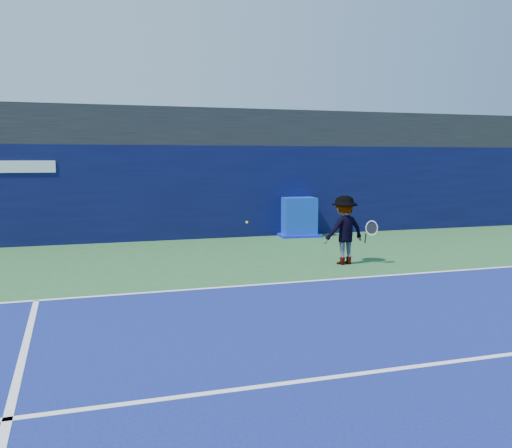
% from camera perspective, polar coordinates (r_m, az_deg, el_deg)
% --- Properties ---
extents(ground, '(80.00, 80.00, 0.00)m').
position_cam_1_polar(ground, '(9.36, 10.42, -9.58)').
color(ground, '#295C2D').
rests_on(ground, ground).
extents(baseline, '(24.00, 0.10, 0.01)m').
position_cam_1_polar(baseline, '(12.00, 3.59, -5.84)').
color(baseline, white).
rests_on(baseline, ground).
extents(service_line, '(24.00, 0.10, 0.01)m').
position_cam_1_polar(service_line, '(7.75, 17.64, -13.18)').
color(service_line, white).
rests_on(service_line, ground).
extents(stadium_band, '(36.00, 3.00, 1.20)m').
position_cam_1_polar(stadium_band, '(19.90, -5.45, 9.46)').
color(stadium_band, black).
rests_on(stadium_band, back_wall_assembly).
extents(back_wall_assembly, '(36.00, 1.03, 3.00)m').
position_cam_1_polar(back_wall_assembly, '(18.93, -4.74, 3.26)').
color(back_wall_assembly, '#090D36').
rests_on(back_wall_assembly, ground).
extents(equipment_cart, '(1.49, 1.49, 1.30)m').
position_cam_1_polar(equipment_cart, '(19.19, 4.19, 0.59)').
color(equipment_cart, '#0C31A8').
rests_on(equipment_cart, ground).
extents(tennis_player, '(1.33, 0.80, 1.69)m').
position_cam_1_polar(tennis_player, '(14.12, 8.82, -0.60)').
color(tennis_player, white).
rests_on(tennis_player, ground).
extents(tennis_ball, '(0.06, 0.06, 0.06)m').
position_cam_1_polar(tennis_ball, '(14.00, -0.91, 0.18)').
color(tennis_ball, yellow).
rests_on(tennis_ball, ground).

